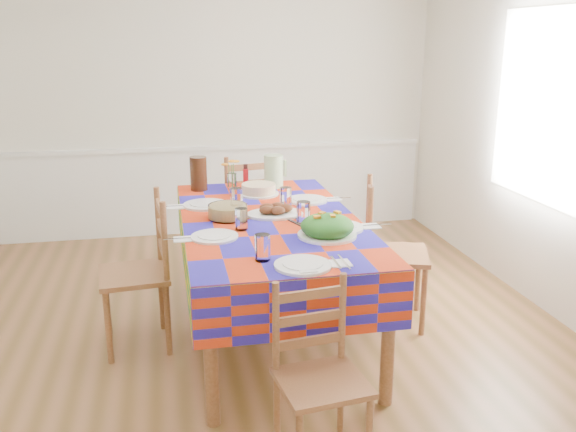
% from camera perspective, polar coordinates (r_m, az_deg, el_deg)
% --- Properties ---
extents(room, '(4.58, 5.08, 2.78)m').
position_cam_1_polar(room, '(3.83, -3.94, 6.78)').
color(room, brown).
rests_on(room, ground).
extents(wainscot, '(4.41, 0.06, 0.92)m').
position_cam_1_polar(wainscot, '(6.42, -6.79, 2.75)').
color(wainscot, white).
rests_on(wainscot, room).
extents(window_right, '(0.00, 1.40, 1.40)m').
position_cam_1_polar(window_right, '(4.90, 22.68, 9.45)').
color(window_right, white).
rests_on(window_right, room).
extents(dining_table, '(1.15, 2.14, 0.83)m').
position_cam_1_polar(dining_table, '(4.07, -1.70, -1.47)').
color(dining_table, brown).
rests_on(dining_table, room).
extents(setting_near_head, '(0.49, 0.33, 0.15)m').
position_cam_1_polar(setting_near_head, '(3.21, 0.12, -3.99)').
color(setting_near_head, white).
rests_on(setting_near_head, dining_table).
extents(setting_left_near, '(0.52, 0.31, 0.14)m').
position_cam_1_polar(setting_left_near, '(3.71, -6.07, -1.31)').
color(setting_left_near, white).
rests_on(setting_left_near, dining_table).
extents(setting_left_far, '(0.58, 0.35, 0.15)m').
position_cam_1_polar(setting_left_far, '(4.32, -6.79, 1.25)').
color(setting_left_far, white).
rests_on(setting_left_far, dining_table).
extents(setting_right_near, '(0.59, 0.34, 0.15)m').
position_cam_1_polar(setting_right_near, '(3.85, 3.66, -0.56)').
color(setting_right_near, white).
rests_on(setting_right_near, dining_table).
extents(setting_right_far, '(0.56, 0.32, 0.14)m').
position_cam_1_polar(setting_right_far, '(4.40, 1.19, 1.62)').
color(setting_right_far, white).
rests_on(setting_right_far, dining_table).
extents(meat_platter, '(0.39, 0.28, 0.08)m').
position_cam_1_polar(meat_platter, '(4.10, -1.23, 0.48)').
color(meat_platter, white).
rests_on(meat_platter, dining_table).
extents(salad_platter, '(0.36, 0.36, 0.15)m').
position_cam_1_polar(salad_platter, '(3.66, 3.69, -1.04)').
color(salad_platter, white).
rests_on(salad_platter, dining_table).
extents(pasta_bowl, '(0.26, 0.26, 0.09)m').
position_cam_1_polar(pasta_bowl, '(4.04, -5.66, 0.42)').
color(pasta_bowl, white).
rests_on(pasta_bowl, dining_table).
extents(cake, '(0.30, 0.30, 0.08)m').
position_cam_1_polar(cake, '(4.64, -2.76, 2.49)').
color(cake, white).
rests_on(cake, dining_table).
extents(serving_utensils, '(0.14, 0.31, 0.01)m').
position_cam_1_polar(serving_utensils, '(3.97, 0.71, -0.44)').
color(serving_utensils, black).
rests_on(serving_utensils, dining_table).
extents(flower_vase, '(0.15, 0.12, 0.24)m').
position_cam_1_polar(flower_vase, '(4.82, -5.30, 3.69)').
color(flower_vase, white).
rests_on(flower_vase, dining_table).
extents(hot_sauce, '(0.04, 0.04, 0.18)m').
position_cam_1_polar(hot_sauce, '(4.89, -3.98, 3.81)').
color(hot_sauce, '#B60E15').
rests_on(hot_sauce, dining_table).
extents(green_pitcher, '(0.15, 0.15, 0.26)m').
position_cam_1_polar(green_pitcher, '(4.85, -1.35, 4.21)').
color(green_pitcher, '#B3D798').
rests_on(green_pitcher, dining_table).
extents(tea_pitcher, '(0.13, 0.13, 0.26)m').
position_cam_1_polar(tea_pitcher, '(4.81, -8.37, 3.95)').
color(tea_pitcher, '#32170B').
rests_on(tea_pitcher, dining_table).
extents(name_card, '(0.09, 0.03, 0.02)m').
position_cam_1_polar(name_card, '(3.08, 1.95, -5.35)').
color(name_card, white).
rests_on(name_card, dining_table).
extents(chair_near, '(0.44, 0.43, 0.90)m').
position_cam_1_polar(chair_near, '(2.97, 2.91, -14.86)').
color(chair_near, brown).
rests_on(chair_near, room).
extents(chair_far, '(0.52, 0.50, 1.03)m').
position_cam_1_polar(chair_far, '(5.41, -4.06, 0.48)').
color(chair_far, brown).
rests_on(chair_far, room).
extents(chair_left, '(0.48, 0.49, 1.03)m').
position_cam_1_polar(chair_left, '(4.10, -13.59, -5.24)').
color(chair_left, brown).
rests_on(chair_left, room).
extents(chair_right, '(0.56, 0.57, 1.04)m').
position_cam_1_polar(chair_right, '(4.37, 9.44, -3.51)').
color(chair_right, brown).
rests_on(chair_right, room).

